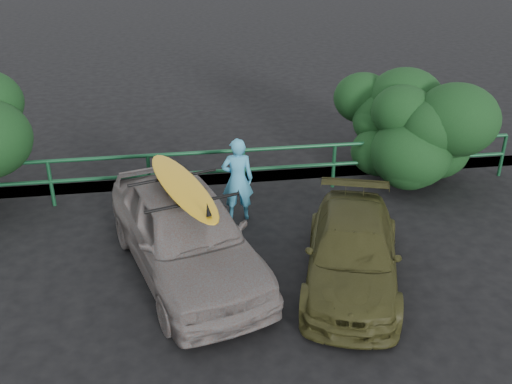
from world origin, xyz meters
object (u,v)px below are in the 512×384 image
guardrail (197,174)px  sedan (185,232)px  surfboard (182,186)px  man (237,180)px  olive_vehicle (352,252)px

guardrail → sedan: (-0.36, -2.85, 0.23)m
sedan → surfboard: surfboard is taller
man → surfboard: size_ratio=0.60×
man → surfboard: 2.17m
sedan → surfboard: bearing=163.7°
man → guardrail: bearing=-52.8°
guardrail → man: 1.38m
guardrail → olive_vehicle: 4.23m
olive_vehicle → sedan: bearing=-176.6°
surfboard → guardrail: bearing=66.6°
guardrail → olive_vehicle: bearing=-56.9°
guardrail → sedan: bearing=-97.1°
sedan → olive_vehicle: sedan is taller
sedan → man: man is taller
guardrail → man: size_ratio=8.25×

